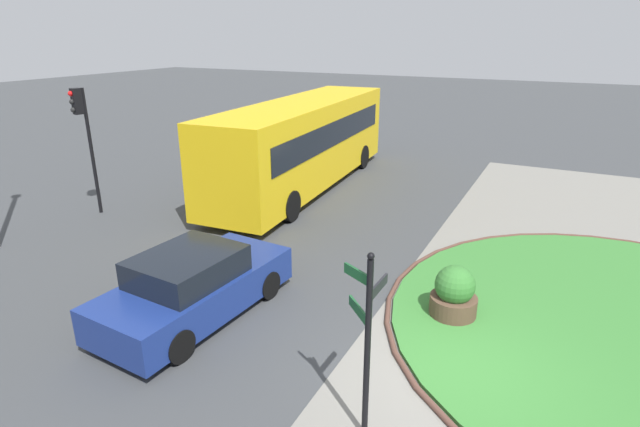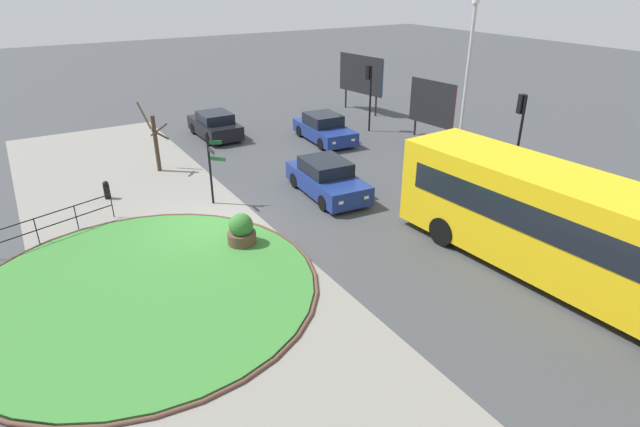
{
  "view_description": "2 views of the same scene",
  "coord_description": "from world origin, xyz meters",
  "views": [
    {
      "loc": [
        -7.61,
        -1.24,
        5.68
      ],
      "look_at": [
        2.72,
        3.95,
        1.49
      ],
      "focal_mm": 28.28,
      "sensor_mm": 36.0,
      "label": 1
    },
    {
      "loc": [
        16.56,
        -5.38,
        8.51
      ],
      "look_at": [
        4.05,
        2.22,
        1.64
      ],
      "focal_mm": 28.96,
      "sensor_mm": 36.0,
      "label": 2
    }
  ],
  "objects": [
    {
      "name": "ground",
      "position": [
        0.0,
        0.0,
        0.0
      ],
      "size": [
        120.0,
        120.0,
        0.0
      ],
      "primitive_type": "plane",
      "color": "#3D3F42"
    },
    {
      "name": "sidewalk_paving",
      "position": [
        0.0,
        -2.06,
        0.01
      ],
      "size": [
        32.0,
        7.89,
        0.02
      ],
      "primitive_type": "cube",
      "color": "gray",
      "rests_on": "ground"
    },
    {
      "name": "signpost_directional",
      "position": [
        -1.94,
        0.88,
        1.71
      ],
      "size": [
        0.7,
        0.55,
        2.99
      ],
      "color": "black",
      "rests_on": "ground"
    },
    {
      "name": "bus_yellow",
      "position": [
        8.86,
        7.74,
        1.75
      ],
      "size": [
        11.38,
        3.29,
        3.25
      ],
      "rotation": [
        0.0,
        0.0,
        0.07
      ],
      "color": "yellow",
      "rests_on": "ground"
    },
    {
      "name": "car_trailing",
      "position": [
        -0.46,
        5.28,
        0.69
      ],
      "size": [
        4.5,
        2.2,
        1.48
      ],
      "rotation": [
        0.0,
        0.0,
        -0.07
      ],
      "color": "navy",
      "rests_on": "ground"
    },
    {
      "name": "traffic_light_far",
      "position": [
        3.09,
        12.4,
        2.96
      ],
      "size": [
        0.48,
        0.32,
        4.05
      ],
      "rotation": [
        0.0,
        0.0,
        2.86
      ],
      "color": "black",
      "rests_on": "ground"
    },
    {
      "name": "planter_near_signpost",
      "position": [
        1.87,
        0.42,
        0.53
      ],
      "size": [
        0.97,
        0.97,
        1.19
      ],
      "color": "brown",
      "rests_on": "ground"
    }
  ]
}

